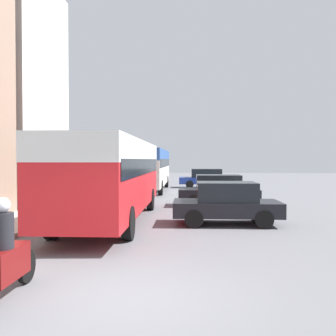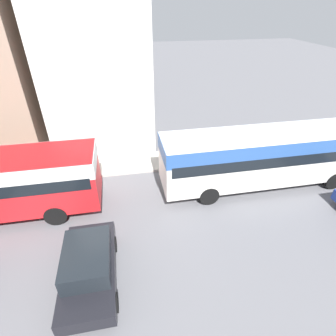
{
  "view_description": "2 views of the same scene",
  "coord_description": "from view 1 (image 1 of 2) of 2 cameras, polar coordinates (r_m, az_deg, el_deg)",
  "views": [
    {
      "loc": [
        1.13,
        -6.31,
        2.35
      ],
      "look_at": [
        -0.09,
        16.79,
        1.83
      ],
      "focal_mm": 40.0,
      "sensor_mm": 36.0,
      "label": 1
    },
    {
      "loc": [
        8.98,
        14.39,
        8.75
      ],
      "look_at": [
        -1.83,
        16.42,
        1.61
      ],
      "focal_mm": 28.0,
      "sensor_mm": 36.0,
      "label": 2
    }
  ],
  "objects": [
    {
      "name": "car_far_curb",
      "position": [
        13.81,
        8.88,
        -5.22
      ],
      "size": [
        3.84,
        1.92,
        1.54
      ],
      "rotation": [
        0.0,
        0.0,
        -1.57
      ],
      "color": "black",
      "rests_on": "ground_plane"
    },
    {
      "name": "ground_plane",
      "position": [
        6.83,
        -7.1,
        -18.87
      ],
      "size": [
        120.0,
        120.0,
        0.0
      ],
      "primitive_type": "plane",
      "color": "slate"
    },
    {
      "name": "bus_following",
      "position": [
        28.25,
        -2.9,
        0.57
      ],
      "size": [
        2.53,
        11.37,
        3.08
      ],
      "color": "silver",
      "rests_on": "ground_plane"
    },
    {
      "name": "motorcycle_behind_lead",
      "position": [
        7.02,
        -23.62,
        -12.56
      ],
      "size": [
        0.38,
        2.24,
        1.73
      ],
      "color": "maroon",
      "rests_on": "ground_plane"
    },
    {
      "name": "bus_lead",
      "position": [
        14.34,
        -8.49,
        -0.2
      ],
      "size": [
        2.54,
        10.61,
        3.05
      ],
      "color": "red",
      "rests_on": "ground_plane"
    },
    {
      "name": "car_distant",
      "position": [
        19.16,
        7.67,
        -3.34
      ],
      "size": [
        4.01,
        1.88,
        1.58
      ],
      "rotation": [
        0.0,
        0.0,
        -1.57
      ],
      "color": "black",
      "rests_on": "ground_plane"
    },
    {
      "name": "car_crossing",
      "position": [
        31.6,
        5.88,
        -1.52
      ],
      "size": [
        4.56,
        1.85,
        1.57
      ],
      "rotation": [
        0.0,
        0.0,
        1.57
      ],
      "color": "navy",
      "rests_on": "ground_plane"
    },
    {
      "name": "pedestrian_near_curb",
      "position": [
        27.19,
        -9.18,
        -1.44
      ],
      "size": [
        0.34,
        0.34,
        1.77
      ],
      "color": "#232838",
      "rests_on": "sidewalk"
    }
  ]
}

